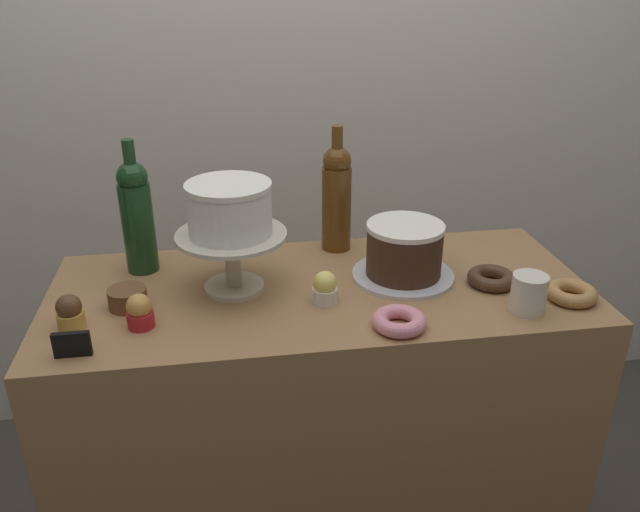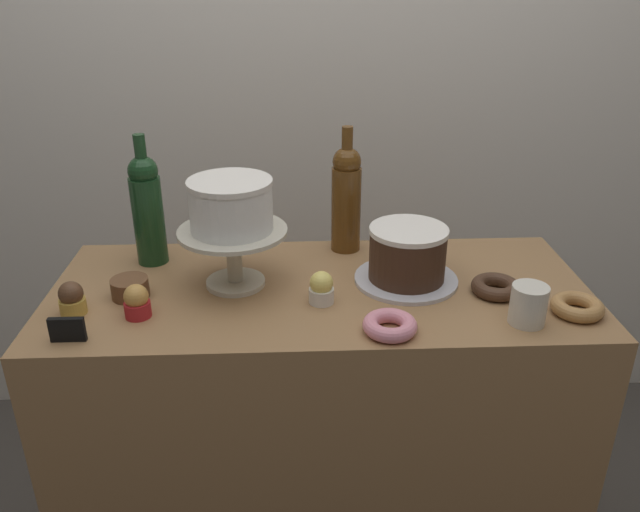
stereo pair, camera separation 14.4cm
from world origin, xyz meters
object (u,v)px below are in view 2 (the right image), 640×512
white_layer_cake (231,205)px  wine_bottle_amber (346,197)px  donut_chocolate (496,287)px  cupcake_chocolate (72,299)px  donut_maple (577,307)px  price_sign_chalkboard (67,330)px  chocolate_round_cake (408,253)px  cupcake_caramel (137,302)px  cake_stand_pedestal (234,247)px  wine_bottle_green (147,208)px  coffee_cup_ceramic (528,305)px  cookie_stack (130,288)px  cupcake_lemon (322,288)px  donut_pink (390,325)px

white_layer_cake → wine_bottle_amber: size_ratio=0.58×
wine_bottle_amber → donut_chocolate: wine_bottle_amber is taller
wine_bottle_amber → cupcake_chocolate: 0.70m
donut_maple → price_sign_chalkboard: price_sign_chalkboard is taller
chocolate_round_cake → cupcake_caramel: chocolate_round_cake is taller
cake_stand_pedestal → wine_bottle_green: (-0.22, 0.14, 0.05)m
wine_bottle_green → coffee_cup_ceramic: wine_bottle_green is taller
donut_maple → coffee_cup_ceramic: 0.13m
donut_chocolate → cookie_stack: size_ratio=1.33×
cupcake_lemon → cupcake_chocolate: bearing=-177.4°
cupcake_lemon → donut_chocolate: size_ratio=0.66×
donut_chocolate → donut_pink: (-0.27, -0.16, 0.00)m
cake_stand_pedestal → wine_bottle_green: 0.26m
coffee_cup_ceramic → cupcake_lemon: bearing=165.9°
cupcake_caramel → price_sign_chalkboard: (-0.12, -0.09, -0.01)m
white_layer_cake → cupcake_caramel: 0.29m
cake_stand_pedestal → donut_pink: cake_stand_pedestal is taller
wine_bottle_amber → price_sign_chalkboard: 0.73m
cupcake_caramel → donut_chocolate: bearing=4.9°
donut_pink → donut_chocolate: bearing=30.4°
white_layer_cake → cupcake_chocolate: 0.39m
donut_chocolate → price_sign_chalkboard: size_ratio=1.60×
white_layer_cake → cupcake_lemon: white_layer_cake is taller
donut_maple → coffee_cup_ceramic: coffee_cup_ceramic is taller
donut_pink → coffee_cup_ceramic: size_ratio=1.32×
white_layer_cake → wine_bottle_amber: 0.34m
chocolate_round_cake → donut_chocolate: (0.19, -0.07, -0.06)m
cupcake_chocolate → donut_chocolate: 0.94m
wine_bottle_amber → cupcake_lemon: 0.32m
cake_stand_pedestal → chocolate_round_cake: cake_stand_pedestal is taller
white_layer_cake → price_sign_chalkboard: bearing=-143.8°
wine_bottle_amber → cookie_stack: 0.57m
donut_pink → cookie_stack: bearing=162.6°
wine_bottle_amber → coffee_cup_ceramic: size_ratio=3.83×
donut_pink → wine_bottle_green: bearing=146.5°
donut_maple → white_layer_cake: bearing=167.3°
wine_bottle_green → coffee_cup_ceramic: (0.84, -0.34, -0.10)m
wine_bottle_amber → donut_chocolate: size_ratio=2.91×
donut_pink → cookie_stack: (-0.56, 0.18, 0.01)m
wine_bottle_amber → wine_bottle_green: bearing=-173.5°
donut_maple → donut_pink: size_ratio=1.00×
cake_stand_pedestal → cookie_stack: size_ratio=2.97×
wine_bottle_amber → white_layer_cake: bearing=-144.7°
cupcake_caramel → donut_chocolate: cupcake_caramel is taller
donut_maple → donut_pink: bearing=-172.0°
cake_stand_pedestal → donut_maple: (0.74, -0.17, -0.08)m
donut_chocolate → chocolate_round_cake: bearing=160.5°
cake_stand_pedestal → coffee_cup_ceramic: 0.66m
cupcake_caramel → donut_pink: cupcake_caramel is taller
cupcake_lemon → price_sign_chalkboard: 0.53m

